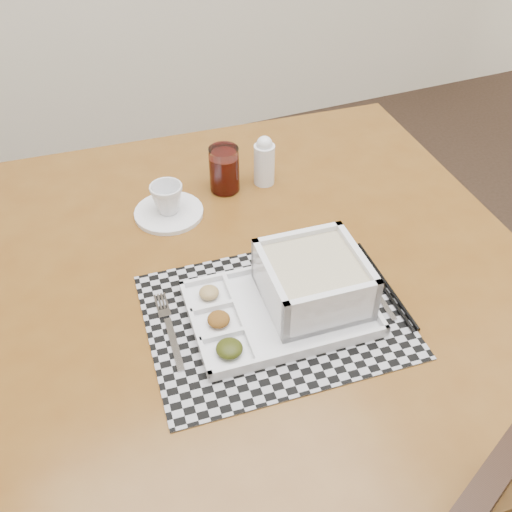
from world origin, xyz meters
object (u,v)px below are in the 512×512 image
at_px(cup, 167,198).
at_px(dining_table, 252,299).
at_px(serving_tray, 303,289).
at_px(creamer_bottle, 264,161).
at_px(juice_glass, 224,171).

bearing_deg(cup, dining_table, -59.17).
relative_size(serving_tray, cup, 4.75).
relative_size(serving_tray, creamer_bottle, 2.78).
bearing_deg(creamer_bottle, dining_table, -117.50).
relative_size(dining_table, cup, 16.88).
xyz_separation_m(serving_tray, juice_glass, (-0.00, 0.40, 0.01)).
xyz_separation_m(dining_table, creamer_bottle, (0.14, 0.27, 0.14)).
bearing_deg(juice_glass, cup, -163.26).
relative_size(cup, creamer_bottle, 0.59).
height_order(cup, creamer_bottle, creamer_bottle).
height_order(cup, juice_glass, juice_glass).
bearing_deg(dining_table, cup, 113.80).
bearing_deg(juice_glass, creamer_bottle, -4.79).
height_order(dining_table, cup, cup).
bearing_deg(serving_tray, creamer_bottle, 77.18).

